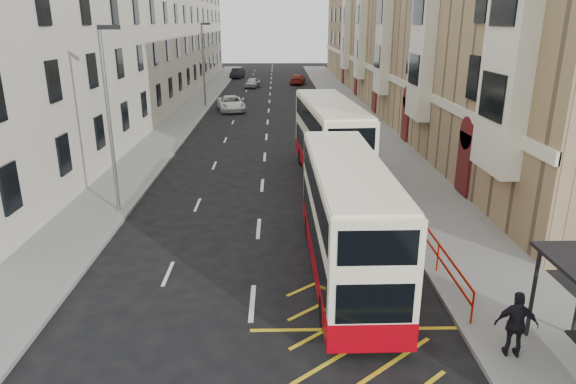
{
  "coord_description": "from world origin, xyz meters",
  "views": [
    {
      "loc": [
        0.8,
        -9.99,
        8.28
      ],
      "look_at": [
        1.19,
        7.64,
        2.4
      ],
      "focal_mm": 32.0,
      "sensor_mm": 36.0,
      "label": 1
    }
  ],
  "objects_px": {
    "car_dark": "(237,73)",
    "white_van": "(231,103)",
    "car_red": "(298,79)",
    "double_decker_front": "(346,218)",
    "double_decker_rear": "(329,141)",
    "street_lamp_near": "(109,111)",
    "pedestrian_far": "(516,324)",
    "street_lamp_far": "(204,60)",
    "car_silver": "(252,83)"
  },
  "relations": [
    {
      "from": "white_van",
      "to": "car_silver",
      "type": "height_order",
      "value": "white_van"
    },
    {
      "from": "pedestrian_far",
      "to": "white_van",
      "type": "bearing_deg",
      "value": -64.7
    },
    {
      "from": "pedestrian_far",
      "to": "car_silver",
      "type": "xyz_separation_m",
      "value": [
        -9.16,
        57.25,
        -0.41
      ]
    },
    {
      "from": "double_decker_front",
      "to": "double_decker_rear",
      "type": "distance_m",
      "value": 10.96
    },
    {
      "from": "street_lamp_near",
      "to": "pedestrian_far",
      "type": "distance_m",
      "value": 17.48
    },
    {
      "from": "street_lamp_near",
      "to": "street_lamp_far",
      "type": "bearing_deg",
      "value": 90.0
    },
    {
      "from": "street_lamp_far",
      "to": "street_lamp_near",
      "type": "bearing_deg",
      "value": -90.0
    },
    {
      "from": "street_lamp_far",
      "to": "car_dark",
      "type": "xyz_separation_m",
      "value": [
        1.15,
        28.36,
        -3.91
      ]
    },
    {
      "from": "street_lamp_near",
      "to": "car_dark",
      "type": "height_order",
      "value": "street_lamp_near"
    },
    {
      "from": "pedestrian_far",
      "to": "car_silver",
      "type": "height_order",
      "value": "pedestrian_far"
    },
    {
      "from": "double_decker_rear",
      "to": "car_red",
      "type": "distance_m",
      "value": 45.24
    },
    {
      "from": "white_van",
      "to": "car_dark",
      "type": "height_order",
      "value": "car_dark"
    },
    {
      "from": "street_lamp_far",
      "to": "pedestrian_far",
      "type": "bearing_deg",
      "value": -72.22
    },
    {
      "from": "double_decker_front",
      "to": "car_red",
      "type": "bearing_deg",
      "value": 88.72
    },
    {
      "from": "double_decker_front",
      "to": "car_dark",
      "type": "xyz_separation_m",
      "value": [
        -8.31,
        64.4,
        -1.3
      ]
    },
    {
      "from": "street_lamp_near",
      "to": "car_red",
      "type": "distance_m",
      "value": 51.28
    },
    {
      "from": "white_van",
      "to": "car_dark",
      "type": "distance_m",
      "value": 30.4
    },
    {
      "from": "street_lamp_near",
      "to": "pedestrian_far",
      "type": "height_order",
      "value": "street_lamp_near"
    },
    {
      "from": "street_lamp_near",
      "to": "street_lamp_far",
      "type": "xyz_separation_m",
      "value": [
        0.0,
        30.0,
        0.0
      ]
    },
    {
      "from": "double_decker_front",
      "to": "pedestrian_far",
      "type": "height_order",
      "value": "double_decker_front"
    },
    {
      "from": "double_decker_rear",
      "to": "pedestrian_far",
      "type": "xyz_separation_m",
      "value": [
        3.17,
        -15.86,
        -1.14
      ]
    },
    {
      "from": "car_silver",
      "to": "car_red",
      "type": "bearing_deg",
      "value": 41.48
    },
    {
      "from": "double_decker_rear",
      "to": "car_red",
      "type": "xyz_separation_m",
      "value": [
        0.15,
        45.21,
        -1.51
      ]
    },
    {
      "from": "car_dark",
      "to": "white_van",
      "type": "bearing_deg",
      "value": -79.4
    },
    {
      "from": "double_decker_front",
      "to": "street_lamp_near",
      "type": "bearing_deg",
      "value": 146.84
    },
    {
      "from": "street_lamp_far",
      "to": "car_silver",
      "type": "distance_m",
      "value": 17.24
    },
    {
      "from": "street_lamp_near",
      "to": "double_decker_front",
      "type": "xyz_separation_m",
      "value": [
        9.46,
        -6.04,
        -2.61
      ]
    },
    {
      "from": "street_lamp_far",
      "to": "double_decker_rear",
      "type": "xyz_separation_m",
      "value": [
        9.97,
        -25.09,
        -2.45
      ]
    },
    {
      "from": "double_decker_front",
      "to": "double_decker_rear",
      "type": "relative_size",
      "value": 0.92
    },
    {
      "from": "street_lamp_near",
      "to": "double_decker_rear",
      "type": "xyz_separation_m",
      "value": [
        9.97,
        4.91,
        -2.45
      ]
    },
    {
      "from": "double_decker_front",
      "to": "car_red",
      "type": "height_order",
      "value": "double_decker_front"
    },
    {
      "from": "double_decker_rear",
      "to": "pedestrian_far",
      "type": "height_order",
      "value": "double_decker_rear"
    },
    {
      "from": "white_van",
      "to": "street_lamp_far",
      "type": "bearing_deg",
      "value": 132.47
    },
    {
      "from": "pedestrian_far",
      "to": "car_silver",
      "type": "distance_m",
      "value": 57.98
    },
    {
      "from": "street_lamp_near",
      "to": "double_decker_rear",
      "type": "bearing_deg",
      "value": 26.21
    },
    {
      "from": "car_dark",
      "to": "car_silver",
      "type": "bearing_deg",
      "value": -69.17
    },
    {
      "from": "car_dark",
      "to": "street_lamp_near",
      "type": "bearing_deg",
      "value": -83.48
    },
    {
      "from": "double_decker_rear",
      "to": "car_red",
      "type": "relative_size",
      "value": 2.35
    },
    {
      "from": "pedestrian_far",
      "to": "car_red",
      "type": "xyz_separation_m",
      "value": [
        -3.02,
        61.08,
        -0.37
      ]
    },
    {
      "from": "double_decker_front",
      "to": "street_lamp_far",
      "type": "bearing_deg",
      "value": 104.1
    },
    {
      "from": "car_silver",
      "to": "street_lamp_far",
      "type": "bearing_deg",
      "value": -94.17
    },
    {
      "from": "white_van",
      "to": "car_silver",
      "type": "xyz_separation_m",
      "value": [
        1.26,
        18.29,
        -0.07
      ]
    },
    {
      "from": "double_decker_front",
      "to": "white_van",
      "type": "xyz_separation_m",
      "value": [
        -6.74,
        34.04,
        -1.32
      ]
    },
    {
      "from": "car_dark",
      "to": "car_red",
      "type": "relative_size",
      "value": 0.95
    },
    {
      "from": "car_red",
      "to": "double_decker_front",
      "type": "bearing_deg",
      "value": 98.25
    },
    {
      "from": "white_van",
      "to": "double_decker_front",
      "type": "bearing_deg",
      "value": -90.0
    },
    {
      "from": "car_silver",
      "to": "car_dark",
      "type": "relative_size",
      "value": 0.85
    },
    {
      "from": "white_van",
      "to": "car_red",
      "type": "distance_m",
      "value": 23.32
    },
    {
      "from": "street_lamp_near",
      "to": "double_decker_front",
      "type": "bearing_deg",
      "value": -32.55
    },
    {
      "from": "car_silver",
      "to": "car_dark",
      "type": "distance_m",
      "value": 12.4
    }
  ]
}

